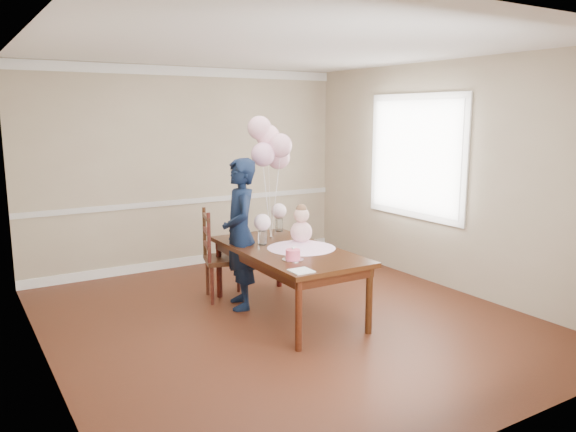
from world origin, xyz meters
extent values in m
cube|color=#37180D|center=(0.00, 0.00, 0.00)|extent=(4.50, 5.00, 0.00)
cube|color=white|center=(0.00, 0.00, 2.70)|extent=(4.50, 5.00, 0.02)
cube|color=tan|center=(0.00, 2.50, 1.35)|extent=(4.50, 0.02, 2.70)
cube|color=tan|center=(0.00, -2.50, 1.35)|extent=(4.50, 0.02, 2.70)
cube|color=tan|center=(-2.25, 0.00, 1.35)|extent=(0.02, 5.00, 2.70)
cube|color=tan|center=(2.25, 0.00, 1.35)|extent=(0.02, 5.00, 2.70)
cube|color=silver|center=(0.00, 2.49, 0.90)|extent=(4.50, 0.02, 0.07)
cube|color=white|center=(0.00, 2.49, 2.63)|extent=(4.50, 0.02, 0.12)
cube|color=white|center=(0.00, 2.49, 0.06)|extent=(4.50, 0.02, 0.12)
cube|color=white|center=(2.23, 0.50, 1.55)|extent=(0.02, 1.66, 1.56)
cube|color=silver|center=(2.21, 0.50, 1.55)|extent=(0.01, 1.50, 1.40)
cube|color=black|center=(0.11, 0.14, 0.68)|extent=(0.97, 1.90, 0.05)
cube|color=black|center=(0.11, 0.14, 0.61)|extent=(0.88, 1.80, 0.09)
cylinder|color=black|center=(-0.30, -0.71, 0.33)|extent=(0.07, 0.07, 0.66)
cylinder|color=black|center=(0.49, -0.73, 0.33)|extent=(0.07, 0.07, 0.66)
cylinder|color=black|center=(-0.27, 1.02, 0.33)|extent=(0.07, 0.07, 0.66)
cylinder|color=black|center=(0.52, 1.00, 0.33)|extent=(0.07, 0.07, 0.66)
cone|color=#FFBBE7|center=(0.25, 0.09, 0.75)|extent=(0.73, 0.73, 0.09)
sphere|color=#EB94C2|center=(0.25, 0.09, 0.87)|extent=(0.23, 0.23, 0.23)
sphere|color=beige|center=(0.25, 0.09, 1.05)|extent=(0.16, 0.16, 0.16)
sphere|color=brown|center=(0.25, 0.09, 1.11)|extent=(0.11, 0.11, 0.11)
cylinder|color=#B4B4B8|center=(-0.09, -0.28, 0.71)|extent=(0.21, 0.21, 0.01)
cylinder|color=#FF5077|center=(-0.09, -0.28, 0.76)|extent=(0.14, 0.14, 0.09)
sphere|color=white|center=(-0.09, -0.28, 0.82)|extent=(0.03, 0.03, 0.03)
sphere|color=silver|center=(-0.06, -0.26, 0.82)|extent=(0.03, 0.03, 0.03)
cylinder|color=white|center=(-0.03, 0.43, 0.78)|extent=(0.10, 0.10, 0.15)
sphere|color=#F8D0DE|center=(-0.03, 0.43, 0.95)|extent=(0.18, 0.18, 0.18)
cylinder|color=silver|center=(0.48, 0.94, 0.78)|extent=(0.10, 0.10, 0.15)
sphere|color=#F7CFD8|center=(0.48, 0.94, 0.95)|extent=(0.18, 0.18, 0.18)
cube|color=white|center=(-0.24, -0.65, 0.71)|extent=(0.19, 0.19, 0.01)
cylinder|color=silver|center=(0.21, 0.66, 0.71)|extent=(0.04, 0.04, 0.02)
sphere|color=#DF9EBE|center=(0.12, 0.66, 1.65)|extent=(0.26, 0.26, 0.26)
sphere|color=#E2A0B3|center=(0.30, 0.61, 1.74)|extent=(0.26, 0.26, 0.26)
sphere|color=#F7AFC1|center=(0.23, 0.75, 1.83)|extent=(0.26, 0.26, 0.26)
sphere|color=#E7A4B5|center=(0.14, 0.77, 1.93)|extent=(0.26, 0.26, 0.26)
sphere|color=#DB9BAD|center=(0.35, 0.73, 1.60)|extent=(0.26, 0.26, 0.26)
cylinder|color=white|center=(0.16, 0.66, 1.11)|extent=(0.09, 0.01, 0.79)
cylinder|color=white|center=(0.26, 0.63, 1.16)|extent=(0.10, 0.05, 0.88)
cylinder|color=white|center=(0.22, 0.71, 1.20)|extent=(0.02, 0.09, 0.97)
cylinder|color=white|center=(0.17, 0.72, 1.25)|extent=(0.08, 0.10, 1.07)
cylinder|color=white|center=(0.28, 0.70, 1.09)|extent=(0.13, 0.07, 0.73)
cube|color=#341A0E|center=(-0.23, 0.94, 0.46)|extent=(0.55, 0.55, 0.05)
cylinder|color=#3C1510|center=(-0.45, 0.81, 0.22)|extent=(0.05, 0.05, 0.44)
cylinder|color=#3C1D10|center=(-0.10, 0.71, 0.22)|extent=(0.05, 0.05, 0.44)
cylinder|color=#3C1910|center=(-0.35, 1.16, 0.22)|extent=(0.05, 0.05, 0.44)
cylinder|color=#33110E|center=(0.00, 1.07, 0.22)|extent=(0.05, 0.05, 0.44)
cylinder|color=#3E1511|center=(-0.47, 0.82, 0.75)|extent=(0.05, 0.05, 0.57)
cylinder|color=#331B0D|center=(-0.37, 1.17, 0.75)|extent=(0.05, 0.05, 0.57)
cube|color=#3C1810|center=(-0.42, 0.99, 0.63)|extent=(0.14, 0.40, 0.05)
cube|color=#3E1411|center=(-0.42, 0.99, 0.79)|extent=(0.14, 0.40, 0.05)
cube|color=#33190E|center=(-0.42, 0.99, 0.95)|extent=(0.14, 0.40, 0.05)
imported|color=black|center=(-0.20, 0.60, 0.81)|extent=(0.55, 0.68, 1.62)
camera|label=1|loc=(-2.85, -4.67, 2.08)|focal=35.00mm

